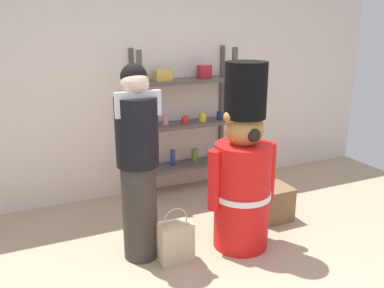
{
  "coord_description": "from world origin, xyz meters",
  "views": [
    {
      "loc": [
        -1.42,
        -2.33,
        1.98
      ],
      "look_at": [
        -0.07,
        0.66,
        1.0
      ],
      "focal_mm": 38.24,
      "sensor_mm": 36.0,
      "label": 1
    }
  ],
  "objects_px": {
    "teddy_bear_guard": "(243,172)",
    "merchandise_shelf": "(184,121)",
    "shopping_bag": "(176,242)",
    "person_shopper": "(138,162)",
    "display_crate": "(272,203)"
  },
  "relations": [
    {
      "from": "teddy_bear_guard",
      "to": "merchandise_shelf",
      "type": "bearing_deg",
      "value": 87.85
    },
    {
      "from": "merchandise_shelf",
      "to": "shopping_bag",
      "type": "height_order",
      "value": "merchandise_shelf"
    },
    {
      "from": "teddy_bear_guard",
      "to": "person_shopper",
      "type": "relative_size",
      "value": 1.0
    },
    {
      "from": "merchandise_shelf",
      "to": "shopping_bag",
      "type": "relative_size",
      "value": 3.4
    },
    {
      "from": "merchandise_shelf",
      "to": "person_shopper",
      "type": "height_order",
      "value": "merchandise_shelf"
    },
    {
      "from": "teddy_bear_guard",
      "to": "display_crate",
      "type": "height_order",
      "value": "teddy_bear_guard"
    },
    {
      "from": "shopping_bag",
      "to": "person_shopper",
      "type": "bearing_deg",
      "value": 138.47
    },
    {
      "from": "teddy_bear_guard",
      "to": "shopping_bag",
      "type": "height_order",
      "value": "teddy_bear_guard"
    },
    {
      "from": "shopping_bag",
      "to": "teddy_bear_guard",
      "type": "bearing_deg",
      "value": 1.59
    },
    {
      "from": "teddy_bear_guard",
      "to": "person_shopper",
      "type": "height_order",
      "value": "person_shopper"
    },
    {
      "from": "shopping_bag",
      "to": "display_crate",
      "type": "distance_m",
      "value": 1.26
    },
    {
      "from": "display_crate",
      "to": "person_shopper",
      "type": "bearing_deg",
      "value": -175.33
    },
    {
      "from": "person_shopper",
      "to": "display_crate",
      "type": "xyz_separation_m",
      "value": [
        1.46,
        0.12,
        -0.7
      ]
    },
    {
      "from": "merchandise_shelf",
      "to": "display_crate",
      "type": "bearing_deg",
      "value": -65.06
    },
    {
      "from": "teddy_bear_guard",
      "to": "display_crate",
      "type": "distance_m",
      "value": 0.85
    }
  ]
}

